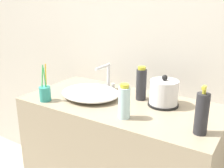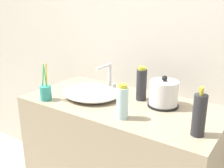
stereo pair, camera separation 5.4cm
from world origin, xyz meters
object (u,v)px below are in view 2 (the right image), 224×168
object	(u,v)px
lotion_bottle	(199,115)
mouthwash_bottle	(122,102)
electric_kettle	(164,95)
faucet	(108,75)
shampoo_bottle	(141,84)
toothbrush_cup	(46,92)

from	to	relation	value
lotion_bottle	mouthwash_bottle	xyz separation A→B (m)	(-0.36, -0.04, -0.01)
electric_kettle	lotion_bottle	world-z (taller)	lotion_bottle
faucet	shampoo_bottle	bearing A→B (deg)	-9.46
mouthwash_bottle	faucet	bearing A→B (deg)	133.97
toothbrush_cup	faucet	bearing A→B (deg)	61.81
faucet	toothbrush_cup	bearing A→B (deg)	-118.19
lotion_bottle	electric_kettle	bearing A→B (deg)	139.46
faucet	electric_kettle	distance (m)	0.41
lotion_bottle	faucet	bearing A→B (deg)	157.13
electric_kettle	mouthwash_bottle	distance (m)	0.28
faucet	lotion_bottle	distance (m)	0.72
faucet	shampoo_bottle	size ratio (longest dim) A/B	0.85
toothbrush_cup	shampoo_bottle	size ratio (longest dim) A/B	1.11
lotion_bottle	shampoo_bottle	size ratio (longest dim) A/B	1.11
shampoo_bottle	mouthwash_bottle	distance (m)	0.28
lotion_bottle	mouthwash_bottle	bearing A→B (deg)	-173.87
toothbrush_cup	mouthwash_bottle	size ratio (longest dim) A/B	1.25
faucet	mouthwash_bottle	world-z (taller)	mouthwash_bottle
electric_kettle	mouthwash_bottle	xyz separation A→B (m)	(-0.10, -0.26, 0.02)
faucet	lotion_bottle	world-z (taller)	lotion_bottle
faucet	shampoo_bottle	xyz separation A→B (m)	(0.26, -0.04, -0.00)
faucet	mouthwash_bottle	xyz separation A→B (m)	(0.31, -0.32, -0.01)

